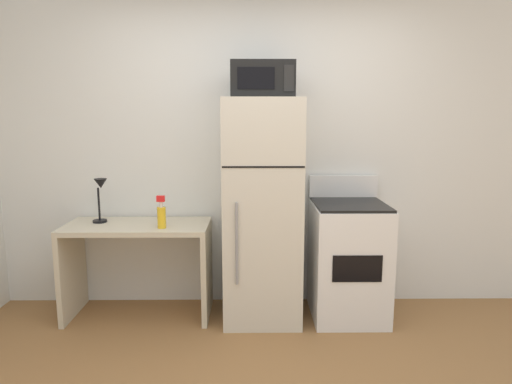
# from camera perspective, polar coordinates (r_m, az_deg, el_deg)

# --- Properties ---
(wall_back_white) EXTENTS (5.00, 0.10, 2.60)m
(wall_back_white) POSITION_cam_1_polar(r_m,az_deg,el_deg) (3.77, 0.08, 5.30)
(wall_back_white) COLOR silver
(wall_back_white) RESTS_ON ground
(desk) EXTENTS (1.12, 0.53, 0.75)m
(desk) POSITION_cam_1_polar(r_m,az_deg,el_deg) (3.70, -14.73, -7.42)
(desk) COLOR beige
(desk) RESTS_ON ground
(desk_lamp) EXTENTS (0.14, 0.12, 0.35)m
(desk_lamp) POSITION_cam_1_polar(r_m,az_deg,el_deg) (3.72, -19.20, -0.10)
(desk_lamp) COLOR black
(desk_lamp) RESTS_ON desk
(spray_bottle) EXTENTS (0.06, 0.06, 0.25)m
(spray_bottle) POSITION_cam_1_polar(r_m,az_deg,el_deg) (3.44, -11.94, -2.91)
(spray_bottle) COLOR yellow
(spray_bottle) RESTS_ON desk
(refrigerator) EXTENTS (0.59, 0.62, 1.72)m
(refrigerator) POSITION_cam_1_polar(r_m,az_deg,el_deg) (3.47, 0.79, -2.46)
(refrigerator) COLOR beige
(refrigerator) RESTS_ON ground
(microwave) EXTENTS (0.46, 0.35, 0.26)m
(microwave) POSITION_cam_1_polar(r_m,az_deg,el_deg) (3.38, 0.84, 14.06)
(microwave) COLOR black
(microwave) RESTS_ON refrigerator
(oven_range) EXTENTS (0.56, 0.61, 1.10)m
(oven_range) POSITION_cam_1_polar(r_m,az_deg,el_deg) (3.65, 11.65, -8.40)
(oven_range) COLOR white
(oven_range) RESTS_ON ground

